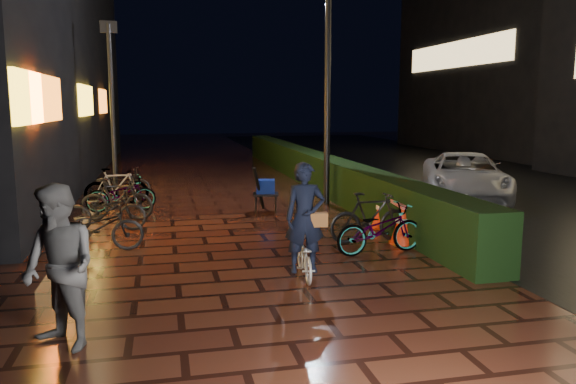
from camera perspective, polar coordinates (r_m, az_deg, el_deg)
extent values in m
plane|color=#381911|center=(9.22, -4.34, -6.78)|extent=(80.00, 80.00, 0.00)
cube|color=black|center=(17.36, 23.81, -0.09)|extent=(11.00, 60.00, 0.01)
cube|color=black|center=(17.51, 2.60, 2.37)|extent=(0.70, 20.00, 1.00)
imported|color=#5D5D60|center=(6.16, -22.20, -7.14)|extent=(1.04, 1.05, 1.71)
imported|color=#B8B9BD|center=(15.46, 17.50, 1.52)|extent=(3.61, 4.82, 1.22)
cube|color=yellow|center=(10.53, -24.93, 8.69)|extent=(0.08, 2.00, 0.90)
cube|color=orange|center=(12.00, -23.41, 8.71)|extent=(0.08, 3.00, 0.90)
cube|color=yellow|center=(17.93, -19.84, 8.74)|extent=(0.08, 2.80, 0.90)
cube|color=orange|center=(22.90, -18.28, 8.74)|extent=(0.08, 2.20, 0.90)
cube|color=black|center=(33.01, 23.18, 16.06)|extent=(8.00, 14.00, 14.00)
cube|color=#FFD88C|center=(30.66, 16.61, 13.24)|extent=(0.06, 10.00, 1.30)
cylinder|color=black|center=(13.98, 4.03, 10.08)|extent=(0.16, 0.16, 5.57)
cylinder|color=black|center=(16.08, -17.40, 7.84)|extent=(0.14, 0.14, 4.61)
cube|color=black|center=(16.21, -17.77, 15.69)|extent=(0.45, 0.12, 0.31)
imported|color=white|center=(8.19, 1.61, -6.54)|extent=(0.52, 1.21, 0.62)
imported|color=black|center=(7.97, 1.73, -2.63)|extent=(0.61, 0.43, 1.58)
cube|color=brown|center=(7.98, 3.05, -2.82)|extent=(0.28, 0.14, 0.20)
cone|color=#FF2E0D|center=(10.30, 11.56, -3.23)|extent=(0.45, 0.45, 0.71)
cone|color=#FA2C0D|center=(11.54, 9.58, -1.87)|extent=(0.45, 0.45, 0.71)
cube|color=orange|center=(10.38, 11.51, -5.07)|extent=(0.43, 0.43, 0.03)
cube|color=#EE370C|center=(11.61, 9.53, -3.53)|extent=(0.43, 0.43, 0.03)
cube|color=red|center=(10.86, 10.56, -0.88)|extent=(0.24, 1.53, 0.07)
cube|color=black|center=(13.06, -2.28, -0.21)|extent=(0.66, 0.57, 0.04)
cylinder|color=black|center=(12.91, -3.31, -1.32)|extent=(0.04, 0.04, 0.40)
cylinder|color=black|center=(12.91, -1.24, -1.31)|extent=(0.04, 0.04, 0.40)
cylinder|color=black|center=(13.29, -3.27, -1.03)|extent=(0.04, 0.04, 0.40)
cylinder|color=black|center=(13.29, -1.27, -1.02)|extent=(0.04, 0.04, 0.40)
cube|color=#0C24A3|center=(13.03, -2.28, 0.57)|extent=(0.48, 0.43, 0.32)
cylinder|color=black|center=(12.88, -2.99, 0.37)|extent=(0.34, 0.37, 1.02)
imported|color=black|center=(14.53, -17.05, 0.51)|extent=(1.56, 0.48, 0.93)
imported|color=black|center=(12.61, -17.03, -0.72)|extent=(1.60, 0.67, 0.93)
imported|color=black|center=(11.66, -18.10, -1.77)|extent=(1.64, 0.71, 0.84)
imported|color=black|center=(13.69, -16.61, -0.16)|extent=(1.66, 0.80, 0.84)
imported|color=black|center=(10.05, -19.03, -3.47)|extent=(1.63, 0.65, 0.84)
imported|color=black|center=(15.48, -16.70, 0.84)|extent=(1.67, 0.81, 0.84)
imported|color=black|center=(9.55, 9.32, -3.73)|extent=(1.66, 0.78, 0.84)
imported|color=black|center=(10.24, 8.39, -2.59)|extent=(1.56, 0.47, 0.93)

